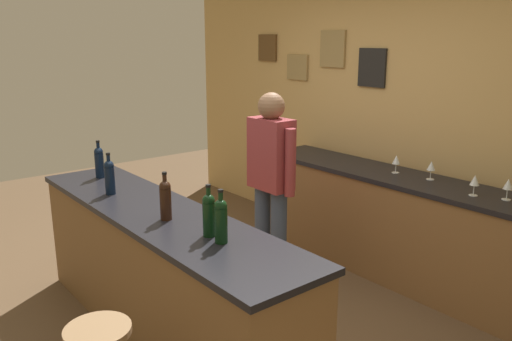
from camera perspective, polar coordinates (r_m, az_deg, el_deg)
The scene contains 14 objects.
ground_plane at distance 3.99m, azimuth -4.98°, elevation -15.89°, with size 10.00×10.00×0.00m, color brown.
back_wall at distance 4.91m, azimuth 14.66°, elevation 6.89°, with size 6.00×0.09×2.80m.
bar_counter at distance 3.59m, azimuth -10.52°, elevation -11.38°, with size 2.70×0.60×0.92m.
side_counter at distance 4.60m, azimuth 15.18°, elevation -5.89°, with size 2.80×0.56×0.90m.
bartender at distance 4.05m, azimuth 1.66°, elevation -0.95°, with size 0.52×0.21×1.62m.
wine_bottle_a at distance 4.31m, azimuth -17.07°, elevation 1.00°, with size 0.07×0.07×0.31m.
wine_bottle_b at distance 3.83m, azimuth -16.00°, elevation -0.58°, with size 0.07×0.07×0.31m.
wine_bottle_c at distance 3.21m, azimuth -10.06°, elevation -3.10°, with size 0.07×0.07×0.31m.
wine_bottle_d at distance 2.91m, azimuth -5.27°, elevation -4.77°, with size 0.07×0.07×0.31m.
wine_bottle_e at distance 2.82m, azimuth -3.92°, elevation -5.43°, with size 0.07×0.07×0.31m.
wine_glass_a at distance 4.51m, azimuth 15.36°, elevation 1.10°, with size 0.07×0.07×0.16m.
wine_glass_b at distance 4.38m, azimuth 18.94°, elevation 0.43°, with size 0.07×0.07×0.16m.
wine_glass_c at distance 4.04m, azimuth 23.19°, elevation -1.10°, with size 0.07×0.07×0.16m.
wine_glass_d at distance 4.03m, azimuth 26.28°, elevation -1.46°, with size 0.07×0.07×0.16m.
Camera 1 is at (2.87, -1.91, 2.01)m, focal length 35.90 mm.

